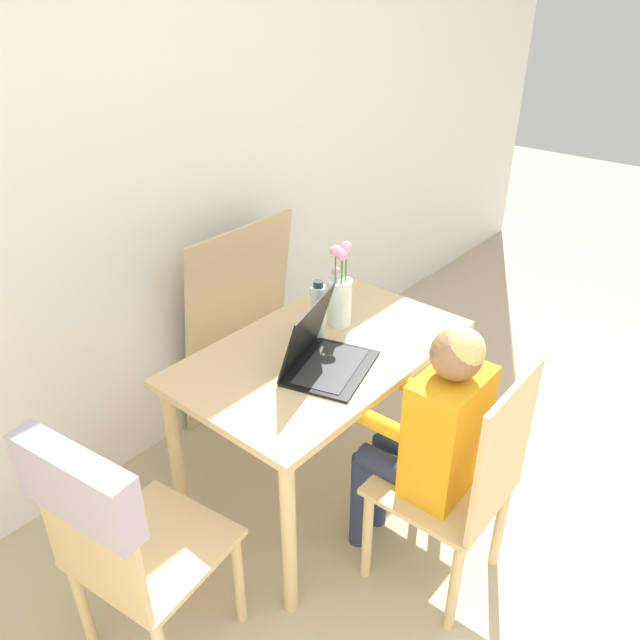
# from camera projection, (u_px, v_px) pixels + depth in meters

# --- Properties ---
(wall_back) EXTENTS (6.40, 0.05, 2.50)m
(wall_back) POSITION_uv_depth(u_px,v_px,m) (184.00, 160.00, 2.54)
(wall_back) COLOR white
(wall_back) RESTS_ON ground_plane
(dining_table) EXTENTS (1.10, 0.67, 0.70)m
(dining_table) POSITION_uv_depth(u_px,v_px,m) (322.00, 370.00, 2.36)
(dining_table) COLOR #D6B784
(dining_table) RESTS_ON ground_plane
(chair_occupied) EXTENTS (0.41, 0.41, 0.91)m
(chair_occupied) POSITION_uv_depth(u_px,v_px,m) (461.00, 485.00, 2.04)
(chair_occupied) COLOR #D6B784
(chair_occupied) RESTS_ON ground_plane
(chair_spare) EXTENTS (0.48, 0.45, 0.92)m
(chair_spare) POSITION_uv_depth(u_px,v_px,m) (112.00, 528.00, 1.69)
(chair_spare) COLOR #D6B784
(chair_spare) RESTS_ON ground_plane
(person_seated) EXTENTS (0.30, 0.43, 1.02)m
(person_seated) POSITION_uv_depth(u_px,v_px,m) (432.00, 429.00, 2.02)
(person_seated) COLOR orange
(person_seated) RESTS_ON ground_plane
(laptop) EXTENTS (0.40, 0.34, 0.25)m
(laptop) POSITION_uv_depth(u_px,v_px,m) (321.00, 353.00, 2.18)
(laptop) COLOR black
(laptop) RESTS_ON dining_table
(flower_vase) EXTENTS (0.10, 0.10, 0.35)m
(flower_vase) POSITION_uv_depth(u_px,v_px,m) (340.00, 294.00, 2.41)
(flower_vase) COLOR silver
(flower_vase) RESTS_ON dining_table
(water_bottle) EXTENTS (0.06, 0.06, 0.23)m
(water_bottle) POSITION_uv_depth(u_px,v_px,m) (318.00, 311.00, 2.34)
(water_bottle) COLOR silver
(water_bottle) RESTS_ON dining_table
(cardboard_panel) EXTENTS (0.61, 0.15, 0.98)m
(cardboard_panel) POSITION_uv_depth(u_px,v_px,m) (238.00, 322.00, 2.91)
(cardboard_panel) COLOR tan
(cardboard_panel) RESTS_ON ground_plane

